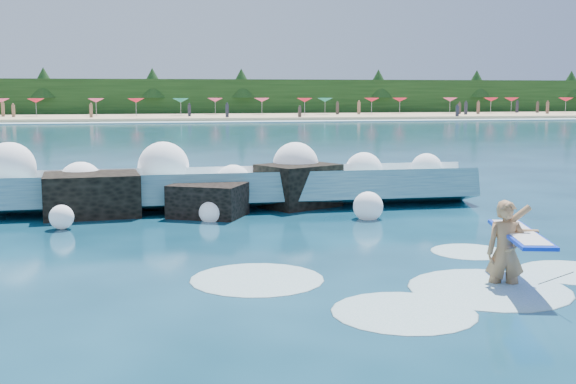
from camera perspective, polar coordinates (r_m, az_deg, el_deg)
The scene contains 11 objects.
ground at distance 12.96m, azimuth -4.77°, elevation -6.64°, with size 200.00×200.00×0.00m, color #072939.
beach at distance 90.52m, azimuth -10.68°, elevation 5.83°, with size 140.00×20.00×0.40m, color tan.
wet_band at distance 79.54m, azimuth -10.54°, elevation 5.45°, with size 140.00×5.00×0.08m, color silver.
treeline at distance 100.47m, azimuth -10.81°, elevation 7.33°, with size 140.00×4.00×5.00m, color black.
breaking_wave at distance 20.59m, azimuth -7.70°, elevation 0.13°, with size 16.34×2.62×1.41m.
rock_cluster at distance 19.81m, azimuth -7.64°, elevation -0.29°, with size 8.27×3.44×1.42m.
surfer_with_board at distance 12.63m, azimuth 17.06°, elevation -4.31°, with size 1.23×2.95×1.77m.
wave_spray at distance 20.49m, azimuth -9.04°, elevation 1.42°, with size 14.82×4.42×2.00m.
surf_foam at distance 12.61m, azimuth 12.62°, elevation -7.22°, with size 8.95×5.51×0.14m.
beach_umbrellas at distance 92.19m, azimuth -10.60°, elevation 7.14°, with size 113.35×6.51×0.50m.
beachgoers at distance 88.37m, azimuth -16.49°, elevation 6.18°, with size 102.36×13.40×1.94m.
Camera 1 is at (-1.45, -12.46, 3.25)m, focal length 45.00 mm.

